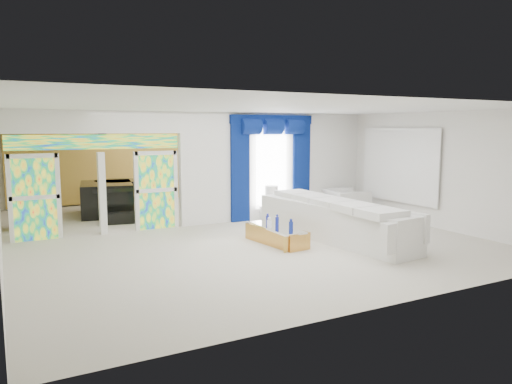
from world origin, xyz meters
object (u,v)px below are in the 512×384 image
coffee_table (276,235)px  console_table (281,212)px  white_sofa (333,222)px  armchair (346,203)px  grand_piano (107,199)px

coffee_table → console_table: console_table is taller
white_sofa → armchair: bearing=39.9°
white_sofa → coffee_table: 1.40m
coffee_table → white_sofa: bearing=-12.5°
white_sofa → grand_piano: grand_piano is taller
white_sofa → console_table: white_sofa is taller
coffee_table → console_table: (1.63, 2.56, 0.01)m
coffee_table → console_table: 3.03m
armchair → coffee_table: bearing=129.6°
white_sofa → grand_piano: (-3.96, 5.92, 0.06)m
white_sofa → grand_piano: bearing=116.8°
console_table → armchair: (1.95, -0.47, 0.20)m
console_table → armchair: 2.02m
coffee_table → console_table: size_ratio=1.44×
armchair → grand_piano: bearing=69.7°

